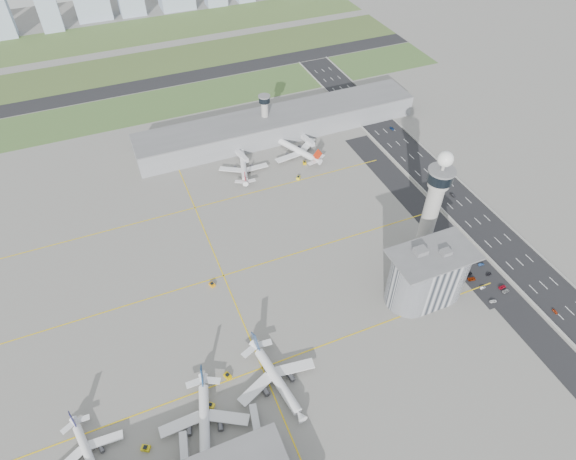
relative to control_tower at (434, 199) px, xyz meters
name	(u,v)px	position (x,y,z in m)	size (l,w,h in m)	color
ground	(314,294)	(-72.00, -8.00, -35.04)	(1000.00, 1000.00, 0.00)	gray
grass_strip_0	(176,101)	(-92.00, 217.00, -35.00)	(480.00, 50.00, 0.08)	#456530
grass_strip_1	(158,63)	(-92.00, 292.00, -35.00)	(480.00, 60.00, 0.08)	#425327
grass_strip_2	(142,31)	(-92.00, 372.00, -35.00)	(480.00, 70.00, 0.08)	#516B32
runway	(167,81)	(-92.00, 254.00, -34.98)	(480.00, 22.00, 0.10)	black
highway	(491,234)	(43.00, -8.00, -34.99)	(28.00, 500.00, 0.10)	black
barrier_left	(472,240)	(29.00, -8.00, -34.44)	(0.60, 500.00, 1.20)	#9E9E99
barrier_right	(510,227)	(57.00, -8.00, -34.44)	(0.60, 500.00, 1.20)	#9E9E99
landside_road	(467,258)	(18.00, -18.00, -35.00)	(18.00, 260.00, 0.08)	black
parking_lot	(478,274)	(16.00, -30.00, -34.99)	(20.00, 44.00, 0.10)	black
taxiway_line_h_0	(262,368)	(-112.00, -38.00, -35.04)	(260.00, 0.60, 0.01)	yellow
taxiway_line_h_1	(223,276)	(-112.00, 22.00, -35.04)	(260.00, 0.60, 0.01)	yellow
taxiway_line_h_2	(195,208)	(-112.00, 82.00, -35.04)	(260.00, 0.60, 0.01)	yellow
taxiway_line_v	(223,276)	(-112.00, 22.00, -35.04)	(0.60, 260.00, 0.01)	yellow
control_tower	(434,199)	(0.00, 0.00, 0.00)	(14.00, 14.00, 64.50)	#ADAAA5
secondary_tower	(265,112)	(-42.00, 142.00, -16.24)	(8.60, 8.60, 31.90)	#ADAAA5
admin_building	(428,275)	(-20.01, -30.00, -19.74)	(42.00, 24.00, 33.50)	#B2B2B7
terminal_pier	(279,124)	(-32.00, 140.00, -27.14)	(210.00, 32.00, 15.80)	gray
airplane_near_a	(86,452)	(-189.51, -48.07, -30.17)	(34.79, 29.58, 9.74)	white
airplane_near_b	(204,421)	(-143.61, -54.83, -28.81)	(44.48, 37.80, 12.45)	white
airplane_near_c	(277,377)	(-108.50, -48.28, -28.72)	(45.12, 38.35, 12.63)	white
airplane_far_a	(243,164)	(-71.27, 106.98, -29.53)	(39.35, 33.45, 11.02)	white
airplane_far_b	(296,146)	(-30.85, 111.04, -28.67)	(45.49, 38.67, 12.74)	white
jet_bridge_near_2	(259,439)	(-125.00, -69.00, -32.19)	(14.00, 3.00, 5.70)	silver
jet_bridge_far_0	(237,153)	(-70.00, 124.00, -32.19)	(14.00, 3.00, 5.70)	silver
jet_bridge_far_1	(302,137)	(-20.00, 124.00, -32.19)	(14.00, 3.00, 5.70)	silver
tug_0	(146,448)	(-168.09, -53.92, -34.01)	(2.43, 3.54, 2.06)	gold
tug_1	(227,376)	(-127.96, -36.11, -34.05)	(2.35, 3.42, 1.99)	#D6A800
tug_2	(210,405)	(-138.93, -46.66, -34.04)	(2.36, 3.44, 2.00)	yellow
tug_3	(212,284)	(-119.52, 17.77, -34.10)	(2.23, 3.25, 1.89)	orange
tug_4	(298,177)	(-40.64, 84.12, -34.11)	(2.19, 3.19, 1.85)	yellow
tug_5	(305,162)	(-30.01, 97.75, -34.11)	(2.21, 3.22, 1.87)	#D7A501
car_lot_0	(493,301)	(10.74, -48.50, -34.38)	(1.55, 3.86, 1.32)	silver
car_lot_1	(483,288)	(11.82, -39.18, -34.47)	(1.20, 3.45, 1.14)	#9FA0A1
car_lot_2	(472,279)	(10.13, -32.10, -34.42)	(2.07, 4.50, 1.25)	maroon
car_lot_3	(469,274)	(11.03, -28.64, -34.44)	(1.67, 4.11, 1.19)	black
car_lot_4	(459,263)	(10.87, -20.13, -34.47)	(1.34, 3.33, 1.13)	navy
car_lot_5	(454,256)	(11.55, -14.33, -34.40)	(1.36, 3.89, 1.28)	silver
car_lot_6	(506,291)	(21.36, -45.71, -34.46)	(1.93, 4.19, 1.17)	#959696
car_lot_7	(502,287)	(21.53, -42.85, -34.40)	(1.79, 4.40, 1.28)	#AE0D21
car_lot_8	(489,274)	(20.90, -32.84, -34.49)	(1.30, 3.23, 1.10)	black
car_lot_9	(481,264)	(21.65, -25.54, -34.48)	(1.19, 3.42, 1.13)	navy
car_lot_10	(474,257)	(21.44, -19.64, -34.44)	(2.00, 4.34, 1.21)	silver
car_lot_11	(467,252)	(19.95, -15.18, -34.42)	(1.75, 4.30, 1.25)	#9FA0A1
car_hw_0	(555,312)	(35.39, -65.76, -34.49)	(1.29, 3.21, 1.10)	#9E3212
car_hw_1	(453,195)	(43.37, 29.61, -34.39)	(1.37, 3.93, 1.30)	black
car_hw_2	(392,129)	(49.00, 111.95, -34.44)	(1.98, 4.29, 1.19)	navy
car_hw_4	(340,95)	(35.86, 172.46, -34.46)	(1.37, 3.41, 1.16)	gray
skyline_bldg_6	(47,8)	(-174.68, 409.90, -12.44)	(20.04, 16.03, 45.20)	#9EADC1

